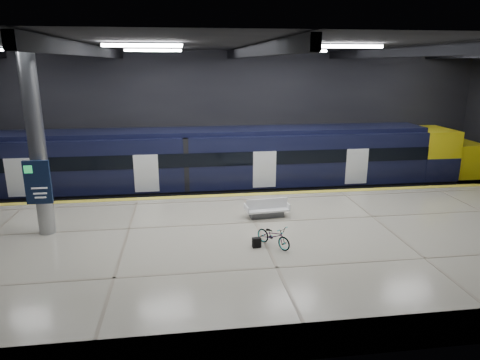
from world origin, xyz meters
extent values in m
plane|color=black|center=(0.00, 0.00, 0.00)|extent=(30.00, 30.00, 0.00)
cube|color=black|center=(0.00, 8.00, 4.00)|extent=(30.00, 0.10, 8.00)
cube|color=black|center=(0.00, -8.00, 4.00)|extent=(30.00, 0.10, 8.00)
cube|color=black|center=(0.00, 0.00, 8.00)|extent=(30.00, 16.00, 0.10)
cube|color=black|center=(-6.00, 0.00, 7.75)|extent=(0.25, 16.00, 0.40)
cube|color=black|center=(0.00, 0.00, 7.75)|extent=(0.25, 16.00, 0.40)
cube|color=black|center=(6.00, 0.00, 7.75)|extent=(0.25, 16.00, 0.40)
cube|color=white|center=(-4.00, -2.00, 7.88)|extent=(2.60, 0.18, 0.10)
cube|color=white|center=(3.00, -2.00, 7.88)|extent=(2.60, 0.18, 0.10)
cube|color=white|center=(-4.00, 4.00, 7.88)|extent=(2.60, 0.18, 0.10)
cube|color=white|center=(3.00, 4.00, 7.88)|extent=(2.60, 0.18, 0.10)
cube|color=white|center=(10.00, 4.00, 7.88)|extent=(2.60, 0.18, 0.10)
cube|color=#B3AD97|center=(0.00, -2.50, 0.55)|extent=(30.00, 11.00, 1.10)
cube|color=yellow|center=(0.00, 2.75, 1.11)|extent=(30.00, 0.40, 0.01)
cube|color=gray|center=(0.00, 4.78, 0.08)|extent=(30.00, 0.08, 0.16)
cube|color=gray|center=(0.00, 6.22, 0.08)|extent=(30.00, 0.08, 0.16)
cube|color=black|center=(-1.65, 5.50, 0.55)|extent=(24.00, 2.58, 0.80)
cube|color=black|center=(-1.65, 5.50, 2.33)|extent=(24.00, 2.80, 2.75)
cube|color=black|center=(-1.65, 5.50, 3.82)|extent=(24.00, 2.30, 0.24)
cube|color=black|center=(-1.65, 4.09, 2.60)|extent=(24.00, 0.04, 0.70)
cube|color=white|center=(1.35, 4.08, 2.00)|extent=(1.20, 0.05, 1.90)
cube|color=yellow|center=(11.35, 5.50, 2.33)|extent=(2.00, 2.80, 2.75)
ellipsoid|color=yellow|center=(13.95, 5.50, 1.85)|extent=(3.60, 2.52, 1.90)
cube|color=black|center=(11.65, 5.50, 2.50)|extent=(1.60, 2.38, 0.80)
cube|color=#595B60|center=(0.57, -0.46, 1.23)|extent=(1.44, 0.56, 0.26)
cube|color=white|center=(0.57, -0.46, 1.43)|extent=(1.82, 0.90, 0.07)
cube|color=white|center=(0.57, -0.46, 1.68)|extent=(1.76, 0.22, 0.44)
cube|color=white|center=(-0.31, -0.54, 1.54)|extent=(0.12, 0.75, 0.26)
cube|color=white|center=(1.45, -0.39, 1.54)|extent=(0.12, 0.75, 0.26)
imported|color=#99999E|center=(0.23, -3.39, 1.49)|extent=(1.30, 1.52, 0.79)
cube|color=black|center=(-0.37, -3.39, 1.28)|extent=(0.32, 0.21, 0.35)
cylinder|color=#9EA0A5|center=(-8.00, -1.00, 4.55)|extent=(0.60, 0.60, 6.90)
cube|color=#0F1C3A|center=(-8.00, -1.42, 3.20)|extent=(0.90, 0.12, 1.60)
camera|label=1|loc=(-2.82, -16.98, 7.34)|focal=32.00mm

